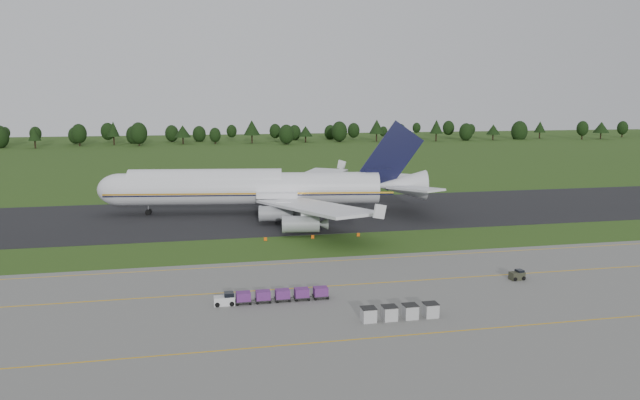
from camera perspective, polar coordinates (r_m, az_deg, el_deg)
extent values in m
plane|color=#284715|center=(103.13, 0.41, -4.17)|extent=(600.00, 600.00, 0.00)
cube|color=slate|center=(71.68, 6.35, -10.45)|extent=(300.00, 52.00, 0.06)
cube|color=black|center=(129.99, -2.24, -1.28)|extent=(300.00, 40.00, 0.08)
cube|color=#DA9C0C|center=(82.54, 3.72, -7.67)|extent=(300.00, 0.25, 0.01)
cube|color=#DA9C0C|center=(66.38, 8.01, -12.13)|extent=(300.00, 0.20, 0.01)
cube|color=#DA9C0C|center=(93.68, 1.73, -5.55)|extent=(120.00, 0.20, 0.01)
cylinder|color=black|center=(329.85, -27.21, 4.55)|extent=(0.70, 0.70, 3.34)
cylinder|color=black|center=(320.05, -24.60, 4.64)|extent=(0.70, 0.70, 3.57)
cone|color=black|center=(319.74, -24.66, 5.52)|extent=(5.72, 5.72, 6.34)
cylinder|color=black|center=(325.97, -21.13, 4.97)|extent=(0.70, 0.70, 3.96)
sphere|color=black|center=(325.72, -21.17, 5.68)|extent=(7.30, 7.30, 7.30)
cylinder|color=black|center=(327.09, -18.32, 5.17)|extent=(0.70, 0.70, 4.20)
cone|color=black|center=(326.74, -18.37, 6.18)|extent=(5.86, 5.86, 7.47)
cylinder|color=black|center=(317.93, -16.20, 5.14)|extent=(0.70, 0.70, 4.04)
sphere|color=black|center=(317.67, -16.24, 5.89)|extent=(8.16, 8.16, 8.16)
cylinder|color=black|center=(324.55, -12.41, 5.32)|extent=(0.70, 0.70, 3.41)
cone|color=black|center=(324.26, -12.45, 6.16)|extent=(8.28, 8.28, 6.06)
cylinder|color=black|center=(321.46, -9.56, 5.34)|extent=(0.70, 0.70, 3.00)
sphere|color=black|center=(321.26, -9.57, 5.89)|extent=(5.73, 5.73, 5.73)
cylinder|color=black|center=(323.54, -6.24, 5.55)|extent=(0.70, 0.70, 4.27)
cone|color=black|center=(323.18, -6.26, 6.60)|extent=(8.41, 8.41, 7.59)
cylinder|color=black|center=(314.50, -3.09, 5.40)|extent=(0.70, 0.70, 3.33)
sphere|color=black|center=(314.27, -3.09, 6.02)|extent=(7.56, 7.56, 7.56)
cylinder|color=black|center=(329.20, -1.33, 5.57)|extent=(0.70, 0.70, 3.07)
cone|color=black|center=(328.93, -1.33, 6.31)|extent=(7.53, 7.53, 5.46)
cylinder|color=black|center=(332.05, 1.78, 5.65)|extent=(0.70, 0.70, 3.60)
sphere|color=black|center=(331.82, 1.78, 6.29)|extent=(8.27, 8.27, 8.27)
cylinder|color=black|center=(335.46, 5.19, 5.71)|extent=(0.70, 0.70, 4.21)
cone|color=black|center=(335.12, 5.21, 6.70)|extent=(8.12, 8.12, 7.48)
cylinder|color=black|center=(336.78, 7.32, 5.62)|extent=(0.70, 0.70, 3.46)
sphere|color=black|center=(336.56, 7.33, 6.22)|extent=(6.40, 6.40, 6.40)
cylinder|color=black|center=(342.47, 10.56, 5.66)|extent=(0.70, 0.70, 4.13)
cone|color=black|center=(342.15, 10.59, 6.62)|extent=(7.04, 7.04, 7.34)
cylinder|color=black|center=(351.25, 13.19, 5.57)|extent=(0.70, 0.70, 3.03)
sphere|color=black|center=(351.06, 13.21, 6.08)|extent=(7.42, 7.42, 7.42)
cylinder|color=black|center=(357.90, 15.53, 5.55)|extent=(0.70, 0.70, 3.10)
cone|color=black|center=(357.65, 15.56, 6.24)|extent=(7.55, 7.55, 5.52)
cylinder|color=black|center=(368.98, 17.74, 5.54)|extent=(0.70, 0.70, 2.89)
sphere|color=black|center=(368.80, 17.76, 6.00)|extent=(8.99, 8.99, 8.99)
cylinder|color=black|center=(378.66, 19.43, 5.59)|extent=(0.70, 0.70, 3.53)
cone|color=black|center=(378.40, 19.47, 6.33)|extent=(6.49, 6.49, 6.28)
cylinder|color=black|center=(378.65, 22.83, 5.43)|extent=(0.70, 0.70, 4.04)
sphere|color=black|center=(378.43, 22.87, 6.05)|extent=(6.40, 6.40, 6.40)
cylinder|color=black|center=(387.47, 24.28, 5.37)|extent=(0.70, 0.70, 3.50)
cone|color=black|center=(387.22, 24.33, 6.08)|extent=(8.80, 8.80, 6.21)
cylinder|color=black|center=(409.00, 25.89, 5.44)|extent=(0.70, 0.70, 3.61)
sphere|color=black|center=(408.81, 25.93, 5.96)|extent=(6.15, 6.15, 6.15)
cylinder|color=silver|center=(130.18, -6.37, 1.05)|extent=(53.70, 14.69, 6.62)
cylinder|color=silver|center=(130.80, -10.41, 1.68)|extent=(31.68, 9.88, 5.16)
sphere|color=silver|center=(134.33, -17.80, 0.91)|extent=(6.62, 6.62, 6.62)
cone|color=silver|center=(132.19, 7.49, 1.36)|extent=(10.95, 7.76, 6.29)
cube|color=#C78B1D|center=(126.98, -6.45, 0.58)|extent=(58.15, 9.05, 0.32)
cube|color=silver|center=(112.90, -0.56, -0.63)|extent=(18.03, 32.58, 0.51)
cube|color=silver|center=(147.56, -1.19, 1.78)|extent=(25.38, 30.91, 0.51)
cylinder|color=gray|center=(119.09, -4.01, -1.24)|extent=(6.81, 3.89, 2.94)
cylinder|color=gray|center=(109.19, -1.76, -2.21)|extent=(6.81, 3.89, 2.94)
cylinder|color=gray|center=(141.91, -3.89, 0.51)|extent=(6.81, 3.89, 2.94)
cylinder|color=gray|center=(151.92, -2.18, 1.13)|extent=(6.81, 3.89, 2.94)
cube|color=black|center=(131.05, 6.56, 4.03)|extent=(13.33, 2.55, 14.76)
cube|color=silver|center=(125.73, 8.69, 1.03)|extent=(9.36, 12.98, 0.41)
cube|color=silver|center=(139.12, 7.53, 1.88)|extent=(11.64, 12.35, 0.41)
cylinder|color=slate|center=(133.74, -15.42, -0.89)|extent=(0.33, 0.33, 2.02)
cylinder|color=black|center=(133.81, -15.41, -1.06)|extent=(1.31, 1.00, 1.20)
cylinder|color=slate|center=(126.63, -3.94, -1.14)|extent=(0.33, 0.33, 2.02)
cylinder|color=black|center=(126.71, -3.94, -1.32)|extent=(1.31, 1.00, 1.20)
cylinder|color=slate|center=(134.77, -3.90, -0.49)|extent=(0.33, 0.33, 2.02)
cylinder|color=black|center=(134.84, -3.90, -0.66)|extent=(1.31, 1.00, 1.20)
cube|color=silver|center=(75.23, -8.75, -9.09)|extent=(2.44, 1.31, 1.03)
cylinder|color=black|center=(74.65, -9.37, -9.44)|extent=(0.56, 0.21, 0.56)
cube|color=black|center=(75.43, -7.01, -9.14)|extent=(1.87, 1.41, 0.11)
cube|color=#562466|center=(75.25, -7.02, -8.74)|extent=(1.69, 1.31, 1.03)
cylinder|color=black|center=(74.81, -7.55, -9.45)|extent=(0.32, 0.14, 0.32)
cube|color=black|center=(75.65, -5.22, -9.06)|extent=(1.87, 1.41, 0.11)
cube|color=#562466|center=(75.47, -5.23, -8.65)|extent=(1.69, 1.31, 1.03)
cylinder|color=black|center=(75.00, -5.74, -9.37)|extent=(0.32, 0.14, 0.32)
cube|color=black|center=(75.93, -3.45, -8.96)|extent=(1.87, 1.41, 0.11)
cube|color=#562466|center=(75.76, -3.45, -8.56)|extent=(1.69, 1.31, 1.03)
cylinder|color=black|center=(75.27, -3.94, -9.27)|extent=(0.32, 0.14, 0.32)
cube|color=black|center=(76.29, -1.68, -8.86)|extent=(1.87, 1.41, 0.11)
cube|color=#562466|center=(76.12, -1.69, -8.45)|extent=(1.69, 1.31, 1.03)
cylinder|color=black|center=(75.61, -2.16, -9.17)|extent=(0.32, 0.14, 0.32)
cube|color=black|center=(76.72, 0.06, -8.74)|extent=(1.87, 1.41, 0.11)
cube|color=#562466|center=(76.55, 0.06, -8.34)|extent=(1.69, 1.31, 1.03)
cylinder|color=black|center=(76.02, -0.40, -9.05)|extent=(0.32, 0.14, 0.32)
cylinder|color=black|center=(75.30, -8.74, -9.26)|extent=(0.56, 0.21, 0.56)
cube|color=#2F3122|center=(88.17, 17.56, -6.62)|extent=(2.03, 1.36, 1.05)
cylinder|color=black|center=(87.44, 17.35, -6.92)|extent=(0.54, 0.19, 0.54)
cylinder|color=black|center=(89.04, 17.75, -6.65)|extent=(0.54, 0.19, 0.54)
cube|color=#B0B0B0|center=(69.38, 4.46, -10.42)|extent=(1.50, 1.50, 1.50)
cube|color=black|center=(69.11, 4.47, -9.81)|extent=(1.59, 1.59, 0.07)
cube|color=#B0B0B0|center=(70.06, 6.37, -10.25)|extent=(1.50, 1.50, 1.50)
cube|color=black|center=(69.80, 6.38, -9.64)|extent=(1.59, 1.59, 0.07)
cube|color=#B0B0B0|center=(70.82, 8.25, -10.07)|extent=(1.50, 1.50, 1.50)
cube|color=black|center=(70.56, 8.26, -9.47)|extent=(1.59, 1.59, 0.07)
cube|color=#B0B0B0|center=(71.65, 10.07, -9.89)|extent=(1.50, 1.50, 1.50)
cube|color=black|center=(71.40, 10.09, -9.29)|extent=(1.59, 1.59, 0.07)
cube|color=#FB5A07|center=(106.61, -5.01, -3.58)|extent=(0.50, 0.12, 0.60)
cube|color=black|center=(106.68, -5.01, -3.73)|extent=(0.30, 0.30, 0.04)
cube|color=#FB5A07|center=(107.87, -0.68, -3.39)|extent=(0.50, 0.12, 0.60)
cube|color=black|center=(107.94, -0.68, -3.54)|extent=(0.30, 0.30, 0.04)
cube|color=#FB5A07|center=(109.73, 3.52, -3.19)|extent=(0.50, 0.12, 0.60)
cube|color=black|center=(109.79, 3.52, -3.33)|extent=(0.30, 0.30, 0.04)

